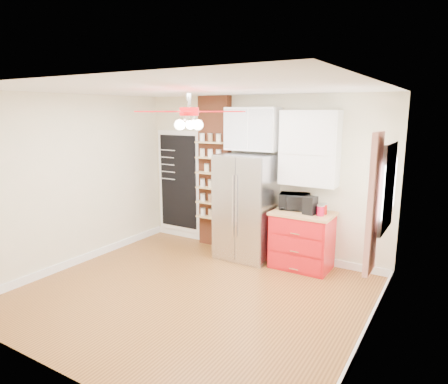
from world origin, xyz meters
The scene contains 21 objects.
floor centered at (0.00, 0.00, 0.00)m, with size 4.50×4.50×0.00m, color #935C25.
ceiling centered at (0.00, 0.00, 2.70)m, with size 4.50×4.50×0.00m, color white.
wall_back centered at (0.00, 2.00, 1.35)m, with size 4.50×0.02×2.70m, color beige.
wall_front centered at (0.00, -2.00, 1.35)m, with size 4.50×0.02×2.70m, color beige.
wall_left centered at (-2.25, 0.00, 1.35)m, with size 0.02×4.00×2.70m, color beige.
wall_right centered at (2.25, 0.00, 1.35)m, with size 0.02×4.00×2.70m, color beige.
chalkboard centered at (-1.70, 1.96, 1.10)m, with size 0.95×0.05×1.95m.
brick_pillar centered at (-0.85, 1.92, 1.35)m, with size 0.60×0.16×2.70m, color brown.
fridge centered at (-0.05, 1.63, 0.88)m, with size 0.90×0.70×1.75m, color silver.
upper_glass_cabinet centered at (-0.05, 1.82, 2.15)m, with size 0.90×0.35×0.70m, color white.
red_cabinet centered at (0.92, 1.68, 0.45)m, with size 0.94×0.64×0.90m.
upper_shelf_unit centered at (0.92, 1.85, 1.88)m, with size 0.90×0.30×1.15m, color white.
window centered at (2.23, 0.90, 1.55)m, with size 0.04×0.75×1.05m, color white.
curtain centered at (2.18, 0.35, 1.45)m, with size 0.06×0.40×1.55m, color red.
ceiling_fan centered at (0.00, 0.00, 2.42)m, with size 1.40×1.40×0.44m.
toaster_oven centered at (0.73, 1.79, 1.03)m, with size 0.46×0.31×0.26m, color black.
coffee_maker centered at (1.05, 1.62, 1.04)m, with size 0.17×0.18×0.27m, color black.
canister_left centered at (1.21, 1.61, 0.97)m, with size 0.11×0.11×0.15m, color #A90927.
canister_right centered at (1.22, 1.74, 0.97)m, with size 0.11×0.11×0.15m, color #A30D09.
pantry_jar_oats centered at (-0.94, 1.80, 1.44)m, with size 0.09×0.09×0.14m, color beige.
pantry_jar_beans centered at (-0.68, 1.80, 1.44)m, with size 0.08×0.08×0.14m, color brown.
Camera 1 is at (2.96, -4.07, 2.43)m, focal length 32.00 mm.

